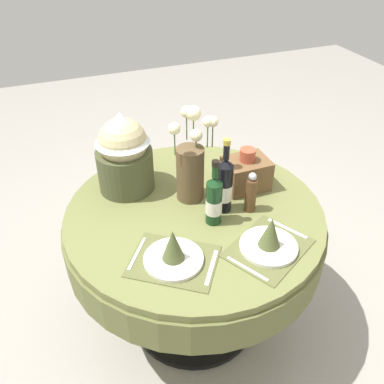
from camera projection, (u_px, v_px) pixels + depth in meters
name	position (u px, v px, depth m)	size (l,w,h in m)	color
ground	(194.00, 313.00, 2.35)	(8.00, 8.00, 0.00)	#9E998E
dining_table	(194.00, 233.00, 1.98)	(1.22, 1.22, 0.77)	olive
place_setting_left	(173.00, 253.00, 1.60)	(0.43, 0.41, 0.16)	brown
place_setting_right	(269.00, 240.00, 1.66)	(0.42, 0.39, 0.16)	brown
flower_vase	(191.00, 164.00, 1.88)	(0.23, 0.18, 0.44)	brown
wine_bottle_left	(214.00, 200.00, 1.76)	(0.07, 0.07, 0.32)	#143819
wine_bottle_centre	(225.00, 185.00, 1.82)	(0.07, 0.07, 0.37)	black
pepper_mill	(251.00, 193.00, 1.84)	(0.05, 0.05, 0.20)	brown
gift_tub_back_left	(123.00, 150.00, 1.92)	(0.27, 0.27, 0.40)	#474C2D
woven_basket_side_right	(246.00, 172.00, 2.00)	(0.21, 0.17, 0.21)	brown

